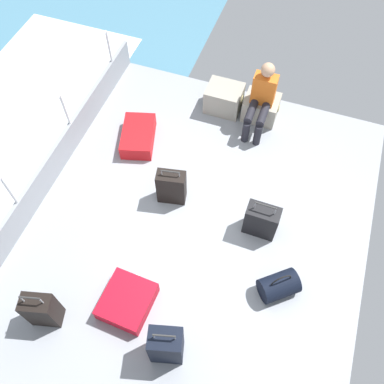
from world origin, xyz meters
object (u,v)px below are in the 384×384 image
suitcase_4 (166,345)px  cargo_crate_0 (224,98)px  passenger_seated (261,98)px  suitcase_3 (42,310)px  suitcase_1 (138,136)px  suitcase_2 (127,301)px  duffel_bag (279,286)px  cargo_crate_1 (261,107)px  suitcase_0 (261,220)px  suitcase_5 (171,187)px

suitcase_4 → cargo_crate_0: bearing=97.7°
passenger_seated → suitcase_3: bearing=-112.4°
suitcase_1 → suitcase_2: bearing=-69.6°
duffel_bag → suitcase_2: bearing=-155.0°
passenger_seated → cargo_crate_1: bearing=90.0°
cargo_crate_0 → suitcase_3: bearing=-103.7°
cargo_crate_1 → suitcase_2: cargo_crate_1 is taller
suitcase_0 → duffel_bag: size_ratio=1.18×
cargo_crate_1 → suitcase_0: size_ratio=0.87×
suitcase_5 → suitcase_1: bearing=137.1°
suitcase_2 → suitcase_5: 1.58m
suitcase_0 → suitcase_5: 1.26m
passenger_seated → suitcase_0: 1.88m
cargo_crate_1 → suitcase_2: size_ratio=0.88×
suitcase_1 → suitcase_2: 2.51m
suitcase_0 → duffel_bag: (0.41, -0.73, -0.10)m
suitcase_3 → suitcase_0: bearing=43.7°
suitcase_5 → suitcase_4: bearing=-70.5°
suitcase_0 → suitcase_1: bearing=157.8°
suitcase_3 → suitcase_1: bearing=91.2°
suitcase_2 → suitcase_5: (-0.04, 1.57, 0.16)m
suitcase_0 → suitcase_5: bearing=176.4°
passenger_seated → suitcase_2: (-0.72, -3.27, -0.45)m
suitcase_1 → duffel_bag: bearing=-32.3°
suitcase_0 → suitcase_2: (-1.22, -1.49, -0.14)m
suitcase_5 → cargo_crate_0: bearing=84.9°
passenger_seated → duffel_bag: passenger_seated is taller
suitcase_1 → suitcase_5: suitcase_5 is taller
suitcase_1 → suitcase_4: (1.52, -2.70, 0.21)m
cargo_crate_0 → duffel_bag: bearing=-60.6°
suitcase_3 → suitcase_4: size_ratio=0.96×
suitcase_5 → duffel_bag: 1.86m
passenger_seated → suitcase_3: passenger_seated is taller
passenger_seated → suitcase_4: bearing=-91.2°
suitcase_3 → suitcase_4: bearing=4.1°
cargo_crate_0 → cargo_crate_1: size_ratio=1.05×
suitcase_4 → passenger_seated: bearing=88.8°
cargo_crate_1 → suitcase_5: bearing=-111.9°
cargo_crate_1 → suitcase_1: cargo_crate_1 is taller
cargo_crate_1 → suitcase_5: (-0.76, -1.88, 0.09)m
cargo_crate_0 → suitcase_0: 2.22m
cargo_crate_0 → cargo_crate_1: 0.59m
suitcase_3 → duffel_bag: 2.74m
cargo_crate_1 → suitcase_0: 2.03m
suitcase_2 → suitcase_3: size_ratio=0.86×
cargo_crate_0 → suitcase_0: bearing=-60.6°
cargo_crate_1 → suitcase_3: bearing=-111.4°
suitcase_0 → suitcase_1: suitcase_0 is taller
cargo_crate_1 → suitcase_4: 3.81m
cargo_crate_0 → suitcase_5: (-0.17, -1.86, 0.07)m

